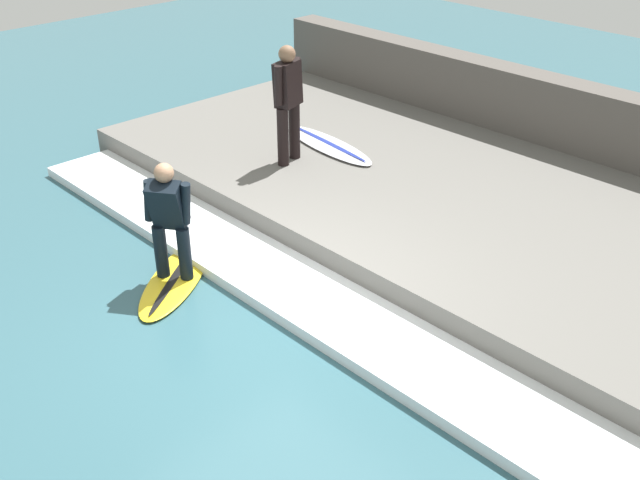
{
  "coord_description": "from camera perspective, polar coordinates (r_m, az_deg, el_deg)",
  "views": [
    {
      "loc": [
        -4.07,
        -4.99,
        4.61
      ],
      "look_at": [
        0.73,
        0.0,
        0.7
      ],
      "focal_mm": 42.0,
      "sensor_mm": 36.0,
      "label": 1
    }
  ],
  "objects": [
    {
      "name": "surfer_riding",
      "position": [
        8.32,
        -11.46,
        1.82
      ],
      "size": [
        0.52,
        0.52,
        1.4
      ],
      "color": "black",
      "rests_on": "surfboard_riding"
    },
    {
      "name": "ground_plane",
      "position": [
        7.92,
        -3.86,
        -6.23
      ],
      "size": [
        28.0,
        28.0,
        0.0
      ],
      "primitive_type": "plane",
      "color": "#335B66"
    },
    {
      "name": "surfer_waiting_near",
      "position": [
        10.31,
        -2.46,
        10.75
      ],
      "size": [
        0.54,
        0.35,
        1.64
      ],
      "color": "black",
      "rests_on": "concrete_ledge"
    },
    {
      "name": "surfboard_waiting_near",
      "position": [
        11.1,
        0.65,
        7.27
      ],
      "size": [
        0.73,
        1.94,
        0.07
      ],
      "color": "silver",
      "rests_on": "concrete_ledge"
    },
    {
      "name": "back_wall",
      "position": [
        11.65,
        18.04,
        8.22
      ],
      "size": [
        0.5,
        11.21,
        1.34
      ],
      "primitive_type": "cube",
      "color": "#544F49",
      "rests_on": "ground_plane"
    },
    {
      "name": "concrete_ledge",
      "position": [
        9.89,
        10.52,
        2.4
      ],
      "size": [
        4.4,
        10.68,
        0.39
      ],
      "primitive_type": "cube",
      "color": "#66635E",
      "rests_on": "ground_plane"
    },
    {
      "name": "wave_foam_crest",
      "position": [
        8.17,
        -1.0,
        -4.34
      ],
      "size": [
        1.0,
        10.14,
        0.13
      ],
      "primitive_type": "cube",
      "color": "white",
      "rests_on": "ground_plane"
    },
    {
      "name": "surfboard_riding",
      "position": [
        8.71,
        -10.94,
        -2.88
      ],
      "size": [
        1.74,
        1.46,
        0.07
      ],
      "color": "yellow",
      "rests_on": "ground_plane"
    }
  ]
}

